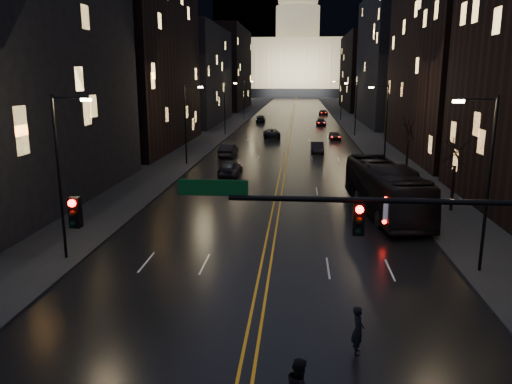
% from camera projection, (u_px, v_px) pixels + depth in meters
% --- Properties ---
extents(ground, '(900.00, 900.00, 0.00)m').
position_uv_depth(ground, '(246.00, 376.00, 16.84)').
color(ground, black).
rests_on(ground, ground).
extents(road, '(20.00, 320.00, 0.02)m').
position_uv_depth(road, '(294.00, 111.00, 142.99)').
color(road, black).
rests_on(road, ground).
extents(sidewalk_left, '(8.00, 320.00, 0.16)m').
position_uv_depth(sidewalk_left, '(245.00, 111.00, 144.14)').
color(sidewalk_left, black).
rests_on(sidewalk_left, ground).
extents(sidewalk_right, '(8.00, 320.00, 0.16)m').
position_uv_depth(sidewalk_right, '(343.00, 111.00, 141.81)').
color(sidewalk_right, black).
rests_on(sidewalk_right, ground).
extents(center_line, '(0.62, 320.00, 0.01)m').
position_uv_depth(center_line, '(294.00, 111.00, 142.99)').
color(center_line, orange).
rests_on(center_line, road).
extents(building_left_mid, '(12.00, 30.00, 28.00)m').
position_uv_depth(building_left_mid, '(134.00, 45.00, 67.82)').
color(building_left_mid, black).
rests_on(building_left_mid, ground).
extents(building_left_far, '(12.00, 34.00, 20.00)m').
position_uv_depth(building_left_far, '(193.00, 76.00, 105.60)').
color(building_left_far, black).
rests_on(building_left_far, ground).
extents(building_left_dist, '(12.00, 40.00, 24.00)m').
position_uv_depth(building_left_dist, '(226.00, 69.00, 151.73)').
color(building_left_dist, black).
rests_on(building_left_dist, ground).
extents(building_right_mid, '(12.00, 34.00, 26.00)m').
position_uv_depth(building_right_mid, '(396.00, 60.00, 101.42)').
color(building_right_mid, black).
rests_on(building_right_mid, ground).
extents(building_right_dist, '(12.00, 40.00, 22.00)m').
position_uv_depth(building_right_dist, '(365.00, 72.00, 148.45)').
color(building_right_dist, black).
rests_on(building_right_dist, ground).
extents(capitol, '(90.00, 50.00, 58.50)m').
position_uv_depth(capitol, '(297.00, 62.00, 255.55)').
color(capitol, black).
rests_on(capitol, ground).
extents(traffic_signal, '(17.29, 0.45, 7.00)m').
position_uv_depth(traffic_signal, '(438.00, 237.00, 15.19)').
color(traffic_signal, black).
rests_on(traffic_signal, ground).
extents(streetlamp_right_near, '(2.13, 0.25, 9.00)m').
position_uv_depth(streetlamp_right_near, '(485.00, 176.00, 24.49)').
color(streetlamp_right_near, black).
rests_on(streetlamp_right_near, ground).
extents(streetlamp_left_near, '(2.13, 0.25, 9.00)m').
position_uv_depth(streetlamp_left_near, '(62.00, 169.00, 26.29)').
color(streetlamp_left_near, black).
rests_on(streetlamp_left_near, ground).
extents(streetlamp_right_mid, '(2.13, 0.25, 9.00)m').
position_uv_depth(streetlamp_right_mid, '(385.00, 122.00, 53.60)').
color(streetlamp_right_mid, black).
rests_on(streetlamp_right_mid, ground).
extents(streetlamp_left_mid, '(2.13, 0.25, 9.00)m').
position_uv_depth(streetlamp_left_mid, '(187.00, 120.00, 55.41)').
color(streetlamp_left_mid, black).
rests_on(streetlamp_left_mid, ground).
extents(streetlamp_right_far, '(2.13, 0.25, 9.00)m').
position_uv_depth(streetlamp_right_far, '(355.00, 106.00, 82.72)').
color(streetlamp_right_far, black).
rests_on(streetlamp_right_far, ground).
extents(streetlamp_left_far, '(2.13, 0.25, 9.00)m').
position_uv_depth(streetlamp_left_far, '(226.00, 105.00, 84.52)').
color(streetlamp_left_far, black).
rests_on(streetlamp_left_far, ground).
extents(streetlamp_right_dist, '(2.13, 0.25, 9.00)m').
position_uv_depth(streetlamp_right_dist, '(341.00, 98.00, 111.83)').
color(streetlamp_right_dist, black).
rests_on(streetlamp_right_dist, ground).
extents(streetlamp_left_dist, '(2.13, 0.25, 9.00)m').
position_uv_depth(streetlamp_left_dist, '(245.00, 98.00, 113.63)').
color(streetlamp_left_dist, black).
rests_on(streetlamp_left_dist, ground).
extents(tree_right_mid, '(2.40, 2.40, 6.65)m').
position_uv_depth(tree_right_mid, '(456.00, 152.00, 36.08)').
color(tree_right_mid, black).
rests_on(tree_right_mid, ground).
extents(tree_right_far, '(2.40, 2.40, 6.65)m').
position_uv_depth(tree_right_far, '(409.00, 129.00, 51.61)').
color(tree_right_far, black).
rests_on(tree_right_far, ground).
extents(bus, '(4.65, 13.45, 3.67)m').
position_uv_depth(bus, '(385.00, 189.00, 36.37)').
color(bus, black).
rests_on(bus, ground).
extents(oncoming_car_a, '(2.21, 5.03, 1.68)m').
position_uv_depth(oncoming_car_a, '(230.00, 168.00, 50.37)').
color(oncoming_car_a, black).
rests_on(oncoming_car_a, ground).
extents(oncoming_car_b, '(1.97, 5.11, 1.66)m').
position_uv_depth(oncoming_car_b, '(228.00, 151.00, 62.15)').
color(oncoming_car_b, black).
rests_on(oncoming_car_b, ground).
extents(oncoming_car_c, '(3.19, 5.86, 1.56)m').
position_uv_depth(oncoming_car_c, '(272.00, 133.00, 81.30)').
color(oncoming_car_c, black).
rests_on(oncoming_car_c, ground).
extents(oncoming_car_d, '(2.41, 5.35, 1.52)m').
position_uv_depth(oncoming_car_d, '(261.00, 119.00, 109.94)').
color(oncoming_car_d, black).
rests_on(oncoming_car_d, ground).
extents(receding_car_a, '(1.65, 4.61, 1.51)m').
position_uv_depth(receding_car_a, '(317.00, 148.00, 65.03)').
color(receding_car_a, black).
rests_on(receding_car_a, ground).
extents(receding_car_b, '(1.86, 4.24, 1.42)m').
position_uv_depth(receding_car_b, '(335.00, 136.00, 78.53)').
color(receding_car_b, black).
rests_on(receding_car_b, ground).
extents(receding_car_c, '(2.01, 4.79, 1.38)m').
position_uv_depth(receding_car_c, '(321.00, 122.00, 101.95)').
color(receding_car_c, black).
rests_on(receding_car_c, ground).
extents(receding_car_d, '(2.44, 5.03, 1.38)m').
position_uv_depth(receding_car_d, '(323.00, 112.00, 129.30)').
color(receding_car_d, black).
rests_on(receding_car_d, ground).
extents(pedestrian_a, '(0.47, 0.69, 1.85)m').
position_uv_depth(pedestrian_a, '(358.00, 330.00, 18.00)').
color(pedestrian_a, black).
rests_on(pedestrian_a, ground).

